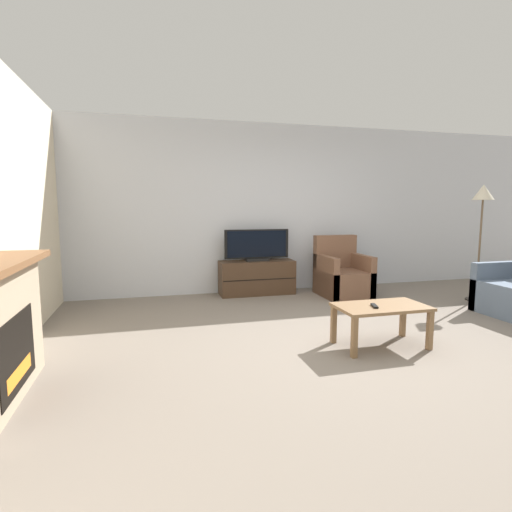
{
  "coord_description": "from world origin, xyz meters",
  "views": [
    {
      "loc": [
        -2.07,
        -3.63,
        1.39
      ],
      "look_at": [
        -0.95,
        0.51,
        0.85
      ],
      "focal_mm": 28.0,
      "sensor_mm": 36.0,
      "label": 1
    }
  ],
  "objects": [
    {
      "name": "tv_stand",
      "position": [
        -0.44,
        2.37,
        0.27
      ],
      "size": [
        1.18,
        0.41,
        0.53
      ],
      "color": "#422D1E",
      "rests_on": "ground"
    },
    {
      "name": "ground_plane",
      "position": [
        0.0,
        0.0,
        0.0
      ],
      "size": [
        24.0,
        24.0,
        0.0
      ],
      "primitive_type": "plane",
      "color": "slate"
    },
    {
      "name": "wall_back",
      "position": [
        0.0,
        2.64,
        1.35
      ],
      "size": [
        12.0,
        0.06,
        2.7
      ],
      "color": "silver",
      "rests_on": "ground"
    },
    {
      "name": "floor_lamp",
      "position": [
        2.6,
        1.11,
        1.44
      ],
      "size": [
        0.3,
        0.3,
        1.7
      ],
      "color": "black",
      "rests_on": "ground"
    },
    {
      "name": "tv",
      "position": [
        -0.44,
        2.37,
        0.76
      ],
      "size": [
        1.03,
        0.18,
        0.49
      ],
      "color": "black",
      "rests_on": "tv_stand"
    },
    {
      "name": "remote",
      "position": [
        0.02,
        -0.28,
        0.43
      ],
      "size": [
        0.08,
        0.16,
        0.02
      ],
      "rotation": [
        0.0,
        0.0,
        -0.29
      ],
      "color": "black",
      "rests_on": "coffee_table"
    },
    {
      "name": "armchair",
      "position": [
        0.83,
        1.95,
        0.3
      ],
      "size": [
        0.7,
        0.76,
        0.92
      ],
      "color": "brown",
      "rests_on": "ground"
    },
    {
      "name": "coffee_table",
      "position": [
        0.12,
        -0.25,
        0.35
      ],
      "size": [
        0.89,
        0.51,
        0.42
      ],
      "color": "brown",
      "rests_on": "ground"
    }
  ]
}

